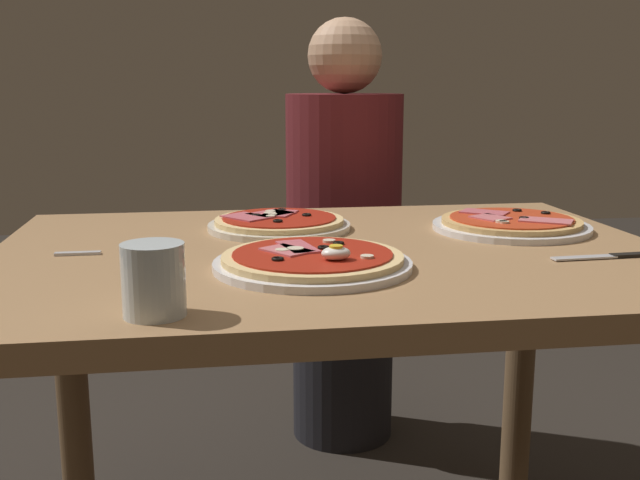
# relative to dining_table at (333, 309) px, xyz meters

# --- Properties ---
(dining_table) EXTENTS (1.17, 0.86, 0.73)m
(dining_table) POSITION_rel_dining_table_xyz_m (0.00, 0.00, 0.00)
(dining_table) COLOR #9E754C
(dining_table) RESTS_ON ground
(pizza_foreground) EXTENTS (0.31, 0.31, 0.05)m
(pizza_foreground) POSITION_rel_dining_table_xyz_m (-0.06, -0.14, 0.12)
(pizza_foreground) COLOR white
(pizza_foreground) RESTS_ON dining_table
(pizza_across_left) EXTENTS (0.31, 0.31, 0.03)m
(pizza_across_left) POSITION_rel_dining_table_xyz_m (0.37, 0.11, 0.12)
(pizza_across_left) COLOR white
(pizza_across_left) RESTS_ON dining_table
(pizza_across_right) EXTENTS (0.28, 0.28, 0.03)m
(pizza_across_right) POSITION_rel_dining_table_xyz_m (-0.08, 0.19, 0.12)
(pizza_across_right) COLOR silver
(pizza_across_right) RESTS_ON dining_table
(water_glass_near) EXTENTS (0.08, 0.08, 0.09)m
(water_glass_near) POSITION_rel_dining_table_xyz_m (-0.28, -0.35, 0.15)
(water_glass_near) COLOR silver
(water_glass_near) RESTS_ON dining_table
(fork) EXTENTS (0.16, 0.02, 0.00)m
(fork) POSITION_rel_dining_table_xyz_m (-0.40, 0.01, 0.11)
(fork) COLOR silver
(fork) RESTS_ON dining_table
(knife) EXTENTS (0.20, 0.03, 0.01)m
(knife) POSITION_rel_dining_table_xyz_m (0.45, -0.14, 0.11)
(knife) COLOR silver
(knife) RESTS_ON dining_table
(diner_person) EXTENTS (0.32, 0.32, 1.18)m
(diner_person) POSITION_rel_dining_table_xyz_m (0.16, 0.77, -0.05)
(diner_person) COLOR black
(diner_person) RESTS_ON ground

